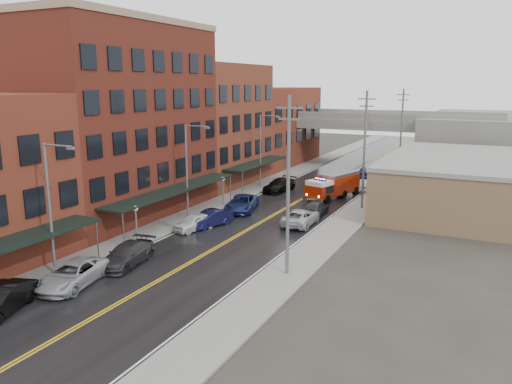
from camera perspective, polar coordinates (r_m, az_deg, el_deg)
The scene contains 34 objects.
ground at distance 27.32m, azimuth -24.79°, elevation -16.68°, with size 220.00×220.00×0.00m, color #2D2B26.
road at distance 50.16m, azimuth 2.56°, elevation -2.35°, with size 11.00×160.00×0.02m, color black.
sidewalk_left at distance 53.39m, azimuth -4.64°, elevation -1.40°, with size 3.00×160.00×0.15m, color slate.
sidewalk_right at distance 47.81m, azimuth 10.61°, elevation -3.22°, with size 3.00×160.00×0.15m, color slate.
curb_left at distance 52.58m, azimuth -3.09°, elevation -1.59°, with size 0.30×160.00×0.15m, color gray.
curb_right at distance 48.25m, azimuth 8.72°, elevation -3.00°, with size 0.30×160.00×0.15m, color gray.
brick_building_b at distance 49.85m, azimuth -15.00°, elevation 7.64°, with size 9.00×20.00×18.00m, color #581E17.
brick_building_c at distance 64.17m, azimuth -4.59°, elevation 7.64°, with size 9.00×15.00×15.00m, color brown.
brick_building_far at distance 79.79m, azimuth 1.90°, elevation 7.51°, with size 9.00×20.00×12.00m, color brown.
tan_building at distance 55.55m, azimuth 22.22°, elevation 0.81°, with size 14.00×22.00×5.00m, color brown.
right_far_block at distance 84.96m, azimuth 25.19°, elevation 5.29°, with size 18.00×30.00×8.00m, color slate.
awning_1 at distance 47.13m, azimuth -9.25°, elevation 0.26°, with size 2.60×18.00×3.09m.
awning_2 at distance 61.96m, azimuth 0.12°, elevation 3.31°, with size 2.60×13.00×3.09m.
globe_lamp_1 at distance 41.24m, azimuth -13.58°, elevation -2.64°, with size 0.44×0.44×3.12m.
globe_lamp_2 at distance 52.45m, azimuth -3.84°, elevation 0.87°, with size 0.44×0.44×3.12m.
street_lamp_0 at distance 35.12m, azimuth -22.31°, elevation -1.01°, with size 2.64×0.22×9.00m.
street_lamp_1 at distance 47.00m, azimuth -7.70°, elevation 3.00°, with size 2.64×0.22×9.00m.
street_lamp_2 at distance 60.80m, azimuth 0.72°, elevation 5.23°, with size 2.64×0.22×9.00m.
utility_pole_0 at distance 32.54m, azimuth 3.69°, elevation 0.93°, with size 1.80×0.24×12.00m.
utility_pole_1 at distance 51.37m, azimuth 12.30°, elevation 4.88°, with size 1.80×0.24×12.00m.
utility_pole_2 at distance 70.84m, azimuth 16.26°, elevation 6.66°, with size 1.80×0.24×12.00m.
overpass at distance 79.19m, azimuth 11.99°, elevation 7.21°, with size 40.00×10.00×7.50m.
fire_truck at distance 56.78m, azimuth 8.76°, elevation 0.79°, with size 4.65×7.91×2.75m.
parked_car_left_1 at distance 32.01m, azimuth -27.16°, elevation -10.97°, with size 1.72×4.93×1.62m, color black.
parked_car_left_2 at distance 34.37m, azimuth -20.22°, elevation -8.83°, with size 2.55×5.54×1.54m, color #9D9FA5.
parked_car_left_3 at distance 36.99m, azimuth -14.57°, elevation -6.94°, with size 2.15×5.29×1.54m, color #27272A.
parked_car_left_4 at distance 44.42m, azimuth -7.02°, elevation -3.43°, with size 1.70×4.23×1.44m, color white.
parked_car_left_5 at distance 45.40m, azimuth -5.27°, elevation -3.02°, with size 1.56×4.47×1.47m, color #0E0F34.
parked_car_left_6 at distance 50.59m, azimuth -1.64°, elevation -1.30°, with size 2.63×5.71×1.59m, color navy.
parked_car_left_7 at distance 59.71m, azimuth 2.69°, elevation 0.79°, with size 2.17×5.35×1.55m, color black.
parked_car_right_0 at distance 45.86m, azimuth 5.12°, elevation -2.86°, with size 2.45×5.31×1.48m, color #ABAFB4.
parked_car_right_1 at distance 49.46m, azimuth 6.77°, elevation -1.84°, with size 1.89×4.65×1.35m, color black.
parked_car_right_2 at distance 61.40m, azimuth 12.11°, elevation 0.83°, with size 1.79×4.45×1.52m, color white.
parked_car_right_3 at distance 69.51m, azimuth 12.86°, elevation 2.16°, with size 1.70×4.87×1.60m, color #0E1333.
Camera 1 is at (19.33, -14.50, 12.75)m, focal length 35.00 mm.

